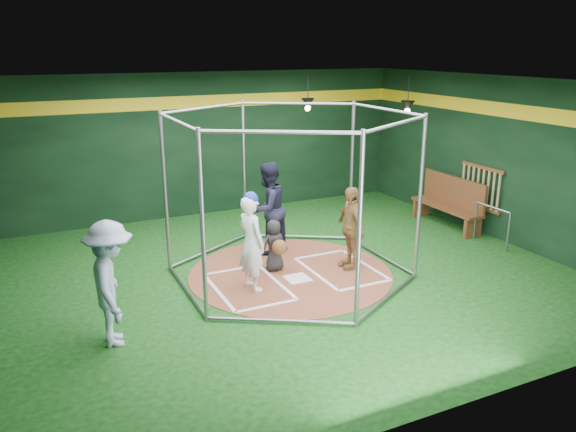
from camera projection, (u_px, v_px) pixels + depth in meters
name	position (u px, v px, depth m)	size (l,w,h in m)	color
room_shell	(290.00, 182.00, 10.02)	(10.10, 9.10, 3.53)	#0D390D
clay_disc	(290.00, 273.00, 10.52)	(3.80, 3.80, 0.01)	brown
home_plate	(297.00, 278.00, 10.26)	(0.43, 0.43, 0.01)	white
batter_box_left	(248.00, 286.00, 9.91)	(1.17, 1.77, 0.01)	white
batter_box_right	(341.00, 269.00, 10.69)	(1.17, 1.77, 0.01)	white
batting_cage	(290.00, 196.00, 10.08)	(4.05, 4.67, 3.00)	gray
bat_rack	(480.00, 187.00, 12.58)	(0.07, 1.25, 0.98)	brown
pendant_lamp_near	(308.00, 103.00, 13.73)	(0.34, 0.34, 0.90)	black
pendant_lamp_far	(408.00, 106.00, 13.09)	(0.34, 0.34, 0.90)	black
batter_figure	(251.00, 241.00, 9.60)	(0.54, 0.69, 1.75)	white
visitor_leopard	(351.00, 228.00, 10.57)	(0.93, 0.39, 1.59)	tan
catcher_figure	(275.00, 246.00, 10.50)	(0.50, 0.57, 0.98)	black
umpire	(268.00, 208.00, 11.30)	(0.92, 0.71, 1.88)	black
bystander_blue	(111.00, 284.00, 7.83)	(1.18, 0.68, 1.82)	#A6B8DC
dugout_bench	(450.00, 201.00, 13.14)	(0.47, 2.03, 1.18)	brown
steel_railing	(492.00, 219.00, 11.87)	(0.05, 0.99, 0.85)	gray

